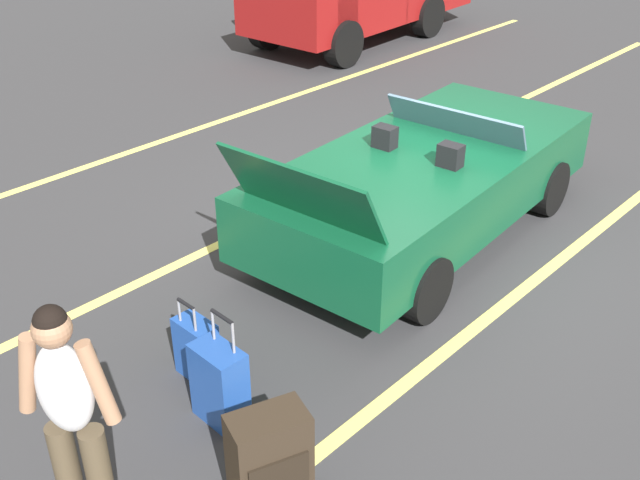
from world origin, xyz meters
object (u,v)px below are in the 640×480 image
suitcase_large_black (270,463)px  convertible_car (435,176)px  suitcase_medium_bright (220,384)px  suitcase_small_carryon (197,348)px  traveler_person (71,414)px

suitcase_large_black → convertible_car: bearing=131.9°
convertible_car → suitcase_large_black: bearing=-163.2°
convertible_car → suitcase_medium_bright: convertible_car is taller
suitcase_large_black → suitcase_small_carryon: size_ratio=1.05×
convertible_car → suitcase_medium_bright: (-3.42, -0.59, -0.28)m
suitcase_medium_bright → traveler_person: size_ratio=0.53×
suitcase_large_black → traveler_person: (-0.86, 0.67, 0.56)m
convertible_car → suitcase_small_carryon: convertible_car is taller
suitcase_small_carryon → traveler_person: size_ratio=0.43×
suitcase_medium_bright → suitcase_small_carryon: suitcase_medium_bright is taller
suitcase_medium_bright → suitcase_small_carryon: (0.20, 0.50, -0.06)m
suitcase_large_black → suitcase_small_carryon: bearing=-179.7°
convertible_car → traveler_person: size_ratio=2.61×
suitcase_small_carryon → traveler_person: 1.67m
convertible_car → suitcase_large_black: 4.00m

